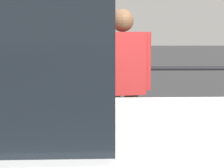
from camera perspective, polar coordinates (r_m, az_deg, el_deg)
name	(u,v)px	position (r m, az deg, el deg)	size (l,w,h in m)	color
sidewalk_curb	(99,159)	(5.41, -1.73, -10.12)	(36.00, 2.65, 0.13)	gray
parking_meter	(71,83)	(4.22, -5.54, 0.08)	(0.16, 0.17, 1.40)	slate
pedestrian_at_meter	(123,81)	(4.42, 1.44, 0.43)	(0.63, 0.67, 1.75)	brown
background_railing	(99,86)	(6.26, -1.74, -0.24)	(24.06, 0.06, 1.03)	black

